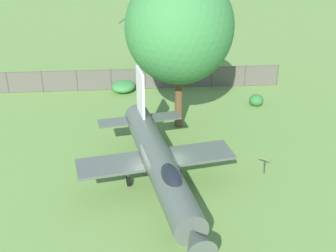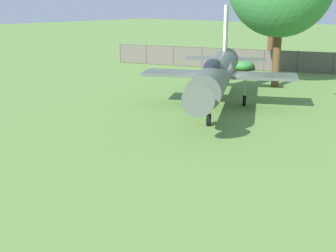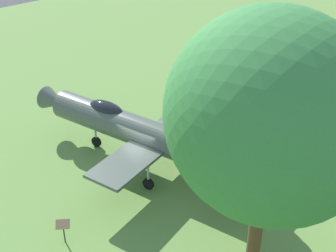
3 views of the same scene
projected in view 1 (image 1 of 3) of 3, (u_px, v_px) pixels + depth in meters
The scene contains 8 objects.
ground_plane at pixel (159, 193), 25.43m from camera, with size 200.00×200.00×0.00m, color #668E42.
display_jet at pixel (160, 164), 24.17m from camera, with size 8.92×12.84×5.65m.
shade_tree at pixel (180, 28), 29.59m from camera, with size 7.05×7.62×10.80m.
palm_tree at pixel (141, 42), 41.27m from camera, with size 4.06×3.92×5.91m.
perimeter_fence at pixel (128, 79), 38.41m from camera, with size 24.42×7.89×1.86m.
shrub_near_fence at pixel (256, 100), 35.73m from camera, with size 1.10×1.10×0.90m.
shrub_by_tree at pixel (123, 86), 38.29m from camera, with size 1.98×2.23×0.91m.
info_plaque at pixel (265, 161), 26.83m from camera, with size 0.71×0.60×1.14m.
Camera 1 is at (5.33, -20.29, 14.86)m, focal length 49.05 mm.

